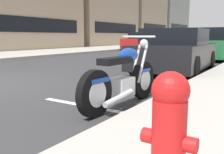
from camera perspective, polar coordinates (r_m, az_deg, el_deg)
sidewalk_far_curb at (r=19.95m, az=-7.88°, el=5.94°), size 120.00×5.00×0.14m
parking_stall_stripe at (r=4.07m, az=-3.54°, el=-6.86°), size 0.12×2.20×0.01m
parked_motorcycle at (r=4.09m, az=2.46°, el=-0.52°), size 2.07×0.62×1.13m
parked_car_far_down_curb at (r=8.48m, az=14.09°, el=5.50°), size 4.13×2.10×1.36m
parked_car_second_in_row at (r=13.62m, az=21.22°, el=6.71°), size 4.29×1.95×1.53m
crossing_truck at (r=40.59m, az=21.19°, el=8.29°), size 2.03×4.99×1.97m
car_opposite_curb at (r=21.92m, az=6.73°, el=7.84°), size 4.52×2.10×1.47m
fire_hydrant at (r=1.69m, az=12.65°, el=-11.00°), size 0.24×0.36×0.77m
townhouse_far_uphill at (r=31.80m, az=-5.27°, el=15.38°), size 10.31×8.29×9.30m
townhouse_near_left at (r=41.62m, az=2.44°, el=14.86°), size 9.39×11.32×10.69m
townhouse_behind_pole at (r=51.39m, az=9.90°, el=14.68°), size 11.12×9.55×12.58m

